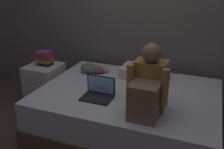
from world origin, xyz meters
TOP-DOWN VIEW (x-y plane):
  - ground_plane at (0.00, 0.00)m, footprint 8.00×8.00m
  - wall_back at (0.00, 1.20)m, footprint 5.60×0.10m
  - bed at (0.20, 0.30)m, footprint 2.00×1.50m
  - nightstand at (-1.10, 0.51)m, footprint 0.44×0.46m
  - person_sitting at (0.51, -0.08)m, footprint 0.39×0.44m
  - laptop at (-0.05, 0.02)m, footprint 0.32×0.23m
  - pillow at (0.25, 0.75)m, footprint 0.56×0.36m
  - book_stack at (-1.09, 0.55)m, footprint 0.23×0.15m
  - clothes_pile at (-0.40, 0.67)m, footprint 0.36×0.23m

SIDE VIEW (x-z plane):
  - ground_plane at x=0.00m, z-range 0.00..0.00m
  - bed at x=0.20m, z-range 0.00..0.52m
  - nightstand at x=-1.10m, z-range 0.00..0.58m
  - clothes_pile at x=-0.40m, z-range 0.52..0.64m
  - laptop at x=-0.05m, z-range 0.47..0.69m
  - pillow at x=0.25m, z-range 0.53..0.66m
  - book_stack at x=-1.09m, z-range 0.58..0.78m
  - person_sitting at x=0.51m, z-range 0.45..1.10m
  - wall_back at x=0.00m, z-range 0.00..2.70m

